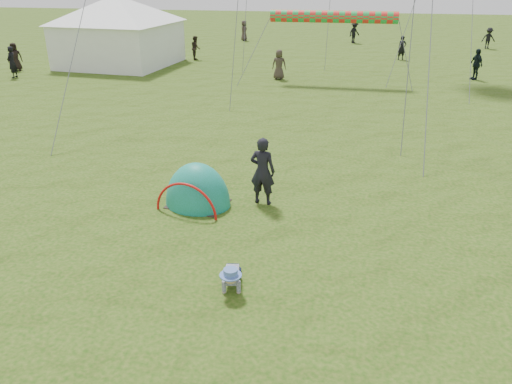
% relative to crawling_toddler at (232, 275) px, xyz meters
% --- Properties ---
extents(ground, '(140.00, 140.00, 0.00)m').
position_rel_crawling_toddler_xyz_m(ground, '(-0.00, 0.63, -0.30)').
color(ground, '#154008').
extents(crawling_toddler, '(0.66, 0.86, 0.60)m').
position_rel_crawling_toddler_xyz_m(crawling_toddler, '(0.00, 0.00, 0.00)').
color(crawling_toddler, black).
rests_on(crawling_toddler, ground).
extents(popup_tent, '(2.04, 1.79, 2.33)m').
position_rel_crawling_toddler_xyz_m(popup_tent, '(-1.81, 3.61, -0.30)').
color(popup_tent, '#107947').
rests_on(popup_tent, ground).
extents(standing_adult, '(0.72, 0.52, 1.85)m').
position_rel_crawling_toddler_xyz_m(standing_adult, '(-0.12, 4.03, 0.62)').
color(standing_adult, black).
rests_on(standing_adult, ground).
extents(event_marquee, '(7.35, 7.35, 4.67)m').
position_rel_crawling_toddler_xyz_m(event_marquee, '(-13.10, 23.29, 2.03)').
color(event_marquee, white).
rests_on(event_marquee, ground).
extents(crowd_person_0, '(0.50, 0.70, 1.78)m').
position_rel_crawling_toddler_xyz_m(crowd_person_0, '(-17.42, 18.08, 0.59)').
color(crowd_person_0, black).
rests_on(crowd_person_0, ground).
extents(crowd_person_1, '(1.07, 1.11, 1.80)m').
position_rel_crawling_toddler_xyz_m(crowd_person_1, '(-19.05, 28.02, 0.60)').
color(crowd_person_1, '#45372E').
rests_on(crowd_person_1, ground).
extents(crowd_person_2, '(0.66, 1.05, 1.66)m').
position_rel_crawling_toddler_xyz_m(crowd_person_2, '(-12.61, 23.41, 0.53)').
color(crowd_person_2, black).
rests_on(crowd_person_2, ground).
extents(crowd_person_4, '(0.84, 0.57, 1.66)m').
position_rel_crawling_toddler_xyz_m(crowd_person_4, '(-2.18, 20.61, 0.53)').
color(crowd_person_4, '#3A3028').
rests_on(crowd_person_4, ground).
extents(crowd_person_5, '(0.90, 1.57, 1.61)m').
position_rel_crawling_toddler_xyz_m(crowd_person_5, '(-14.55, 34.16, 0.51)').
color(crowd_person_5, black).
rests_on(crowd_person_5, ground).
extents(crowd_person_6, '(0.69, 0.58, 1.62)m').
position_rel_crawling_toddler_xyz_m(crowd_person_6, '(5.19, 28.89, 0.51)').
color(crowd_person_6, black).
rests_on(crowd_person_6, ground).
extents(crowd_person_8, '(0.79, 1.09, 1.72)m').
position_rel_crawling_toddler_xyz_m(crowd_person_8, '(8.84, 22.66, 0.56)').
color(crowd_person_8, black).
rests_on(crowd_person_8, ground).
extents(crowd_person_9, '(1.24, 1.29, 1.76)m').
position_rel_crawling_toddler_xyz_m(crowd_person_9, '(1.82, 37.06, 0.58)').
color(crowd_person_9, black).
rests_on(crowd_person_9, ground).
extents(crowd_person_10, '(0.80, 0.97, 1.71)m').
position_rel_crawling_toddler_xyz_m(crowd_person_10, '(-7.75, 36.78, 0.55)').
color(crowd_person_10, '#342A27').
rests_on(crowd_person_10, ground).
extents(crowd_person_13, '(0.85, 0.94, 1.59)m').
position_rel_crawling_toddler_xyz_m(crowd_person_13, '(-8.92, 26.32, 0.49)').
color(crowd_person_13, black).
rests_on(crowd_person_13, ground).
extents(crowd_person_14, '(0.69, 1.07, 1.69)m').
position_rel_crawling_toddler_xyz_m(crowd_person_14, '(-13.20, 23.18, 0.55)').
color(crowd_person_14, black).
rests_on(crowd_person_14, ground).
extents(crowd_person_15, '(1.12, 0.74, 1.61)m').
position_rel_crawling_toddler_xyz_m(crowd_person_15, '(12.30, 35.71, 0.51)').
color(crowd_person_15, black).
rests_on(crowd_person_15, ground).
extents(crowd_person_16, '(0.98, 0.85, 1.69)m').
position_rel_crawling_toddler_xyz_m(crowd_person_16, '(-18.64, 20.11, 0.54)').
color(crowd_person_16, black).
rests_on(crowd_person_16, ground).
extents(rainbow_tube_kite, '(6.73, 0.64, 0.64)m').
position_rel_crawling_toddler_xyz_m(rainbow_tube_kite, '(0.74, 20.29, 3.19)').
color(rainbow_tube_kite, red).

